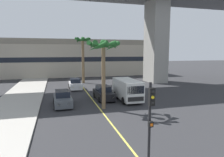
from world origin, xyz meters
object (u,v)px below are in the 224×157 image
Objects in this scene: car_queue_third at (75,84)px; palm_tree_mid_median at (103,52)px; car_queue_second at (104,93)px; palm_tree_near_median at (83,48)px; delivery_van at (127,89)px; traffic_light_median_near at (150,117)px; car_queue_front at (63,99)px.

palm_tree_mid_median reaches higher than car_queue_third.
palm_tree_near_median is (-0.57, 13.30, 5.44)m from car_queue_second.
palm_tree_near_median reaches higher than delivery_van.
traffic_light_median_near is (-3.86, -13.60, 1.43)m from delivery_van.
palm_tree_near_median is (1.97, 5.76, 5.44)m from car_queue_third.
car_queue_third is at bearing -108.88° from palm_tree_near_median.
traffic_light_median_near is at bearing -91.67° from palm_tree_near_median.
delivery_van is 0.65× the size of palm_tree_near_median.
car_queue_third is 0.62× the size of palm_tree_mid_median.
palm_tree_mid_median is (0.51, 10.96, 2.73)m from traffic_light_median_near.
traffic_light_median_near is at bearing -95.37° from car_queue_second.
palm_tree_mid_median is (-0.31, -17.11, -0.72)m from palm_tree_near_median.
car_queue_second is 1.01× the size of car_queue_third.
car_queue_second is 14.38m from palm_tree_near_median.
delivery_van reaches higher than car_queue_front.
car_queue_front is 0.51× the size of palm_tree_near_median.
car_queue_front is at bearing -161.33° from car_queue_second.
car_queue_front is at bearing -103.13° from car_queue_third.
palm_tree_near_median reaches higher than palm_tree_mid_median.
car_queue_front is at bearing 149.52° from palm_tree_mid_median.
palm_tree_mid_median is (-3.35, -2.64, 4.16)m from delivery_van.
traffic_light_median_near is (-1.39, -14.77, 1.99)m from car_queue_second.
palm_tree_near_median is at bearing 101.87° from delivery_van.
traffic_light_median_near is 28.29m from palm_tree_near_median.
car_queue_second is 6.13m from palm_tree_mid_median.
car_queue_second is 14.96m from traffic_light_median_near.
car_queue_front is at bearing 103.97° from traffic_light_median_near.
palm_tree_near_median is (0.82, 28.07, 3.45)m from traffic_light_median_near.
palm_tree_near_median is (-3.04, 14.47, 4.88)m from delivery_van.
car_queue_second is at bearing 84.63° from traffic_light_median_near.
palm_tree_near_median is 1.22× the size of palm_tree_mid_median.
car_queue_front is 7.17m from delivery_van.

